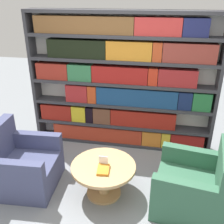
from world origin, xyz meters
TOP-DOWN VIEW (x-y plane):
  - ground_plane at (0.00, 0.00)m, footprint 14.00×14.00m
  - bookshelf at (0.00, 1.40)m, footprint 2.97×0.30m
  - armchair_left at (-1.13, 0.05)m, footprint 0.87×0.86m
  - armchair_right at (1.11, 0.05)m, footprint 0.93×0.93m
  - coffee_table at (-0.01, 0.07)m, footprint 0.82×0.82m
  - table_sign at (-0.01, 0.07)m, footprint 0.12×0.06m
  - stray_book at (0.01, -0.03)m, footprint 0.16×0.23m

SIDE VIEW (x-z plane):
  - ground_plane at x=0.00m, z-range 0.00..0.00m
  - armchair_left at x=-1.13m, z-range -0.14..0.73m
  - armchair_right at x=1.11m, z-range -0.14..0.73m
  - coffee_table at x=-0.01m, z-range 0.10..0.55m
  - stray_book at x=0.01m, z-range 0.45..0.48m
  - table_sign at x=-0.01m, z-range 0.44..0.57m
  - bookshelf at x=0.00m, z-range -0.01..2.19m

